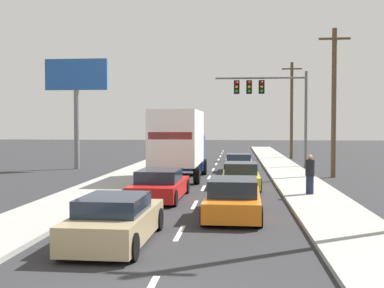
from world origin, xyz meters
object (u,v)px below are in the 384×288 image
(car_red, at_px, (160,186))
(traffic_signal_mast, at_px, (264,94))
(car_silver, at_px, (239,164))
(roadside_billboard, at_px, (76,90))
(box_truck, at_px, (179,141))
(car_yellow, at_px, (241,176))
(car_tan, at_px, (115,221))
(utility_pole_far, at_px, (292,109))
(car_orange, at_px, (233,199))
(pedestrian_near_corner, at_px, (310,174))
(utility_pole_mid, at_px, (334,101))

(car_red, bearing_deg, traffic_signal_mast, 72.06)
(car_silver, relative_size, roadside_billboard, 0.54)
(box_truck, distance_m, roadside_billboard, 10.68)
(car_red, bearing_deg, car_yellow, 50.92)
(car_tan, relative_size, car_yellow, 1.02)
(box_truck, bearing_deg, utility_pole_far, 66.20)
(car_yellow, xyz_separation_m, roadside_billboard, (-11.32, 9.41, 4.97))
(car_orange, height_order, pedestrian_near_corner, pedestrian_near_corner)
(roadside_billboard, bearing_deg, car_yellow, -39.73)
(box_truck, xyz_separation_m, car_orange, (3.07, -10.84, -1.56))
(utility_pole_mid, xyz_separation_m, roadside_billboard, (-16.74, 4.19, 1.07))
(utility_pole_far, bearing_deg, car_red, -107.52)
(car_yellow, distance_m, car_orange, 7.72)
(car_orange, bearing_deg, roadside_billboard, 122.75)
(car_red, distance_m, car_tan, 7.58)
(car_tan, distance_m, car_orange, 4.98)
(utility_pole_mid, distance_m, roadside_billboard, 17.29)
(car_red, xyz_separation_m, utility_pole_mid, (8.75, 9.33, 3.89))
(car_red, relative_size, car_silver, 1.14)
(car_silver, xyz_separation_m, utility_pole_mid, (5.48, -3.02, 3.92))
(car_yellow, relative_size, car_orange, 0.96)
(car_silver, relative_size, car_yellow, 0.96)
(box_truck, relative_size, car_yellow, 1.76)
(box_truck, height_order, utility_pole_far, utility_pole_far)
(box_truck, height_order, roadside_billboard, roadside_billboard)
(box_truck, height_order, car_orange, box_truck)
(pedestrian_near_corner, bearing_deg, car_yellow, 134.18)
(car_silver, bearing_deg, box_truck, -122.93)
(car_red, height_order, car_silver, car_red)
(car_orange, bearing_deg, car_silver, 89.13)
(car_red, relative_size, utility_pole_mid, 0.55)
(car_orange, xyz_separation_m, utility_pole_mid, (5.73, 12.93, 3.87))
(car_orange, height_order, traffic_signal_mast, traffic_signal_mast)
(car_silver, height_order, car_yellow, car_yellow)
(car_silver, bearing_deg, car_yellow, -89.54)
(car_red, relative_size, car_yellow, 1.09)
(car_red, bearing_deg, roadside_billboard, 120.57)
(car_orange, distance_m, traffic_signal_mast, 20.04)
(car_tan, relative_size, car_silver, 1.06)
(car_orange, xyz_separation_m, traffic_signal_mast, (2.08, 19.37, 4.69))
(box_truck, distance_m, utility_pole_far, 20.41)
(car_orange, relative_size, utility_pole_mid, 0.52)
(car_red, relative_size, car_tan, 1.07)
(utility_pole_mid, bearing_deg, box_truck, -166.61)
(car_red, relative_size, pedestrian_near_corner, 2.84)
(car_silver, height_order, roadside_billboard, roadside_billboard)
(car_red, relative_size, utility_pole_far, 0.54)
(pedestrian_near_corner, bearing_deg, utility_pole_far, 85.55)
(car_tan, bearing_deg, car_red, 90.24)
(car_red, height_order, utility_pole_mid, utility_pole_mid)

